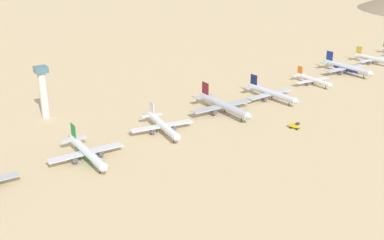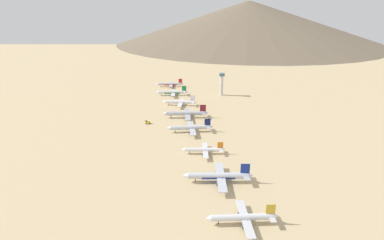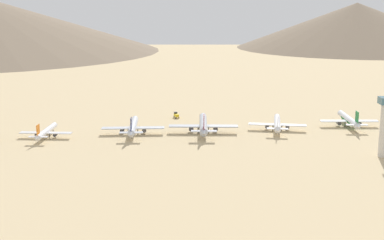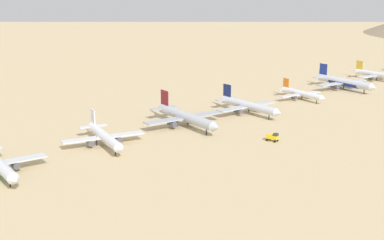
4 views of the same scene
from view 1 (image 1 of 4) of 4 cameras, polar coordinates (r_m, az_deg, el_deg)
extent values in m
plane|color=tan|center=(310.70, 9.94, 2.73)|extent=(2269.99, 2269.99, 0.00)
cylinder|color=silver|center=(219.65, -13.02, -3.97)|extent=(38.94, 4.42, 4.11)
cone|color=silver|center=(201.71, -10.80, -6.10)|extent=(3.49, 4.05, 4.02)
cone|color=silver|center=(237.93, -14.87, -2.18)|extent=(3.06, 3.72, 3.70)
cube|color=#197A38|center=(232.71, -14.65, -1.40)|extent=(5.95, 0.43, 7.57)
cube|color=silver|center=(234.92, -14.61, -2.34)|extent=(3.56, 13.00, 0.39)
cube|color=silver|center=(221.34, -13.16, -3.99)|extent=(5.70, 36.79, 0.49)
cylinder|color=#4C4C54|center=(223.26, -11.50, -4.05)|extent=(4.56, 2.52, 2.49)
cylinder|color=#4C4C54|center=(219.34, -14.62, -4.79)|extent=(4.56, 2.52, 2.49)
cylinder|color=black|center=(208.15, -11.46, -6.03)|extent=(0.48, 0.48, 4.13)
cylinder|color=black|center=(223.85, -12.55, -4.14)|extent=(0.48, 0.48, 4.13)
cylinder|color=black|center=(222.16, -13.90, -4.46)|extent=(0.48, 0.48, 4.13)
cylinder|color=#197A38|center=(219.78, -13.01, -4.04)|extent=(21.43, 4.29, 4.12)
cylinder|color=white|center=(246.65, -3.64, -0.70)|extent=(37.92, 8.98, 3.98)
cone|color=white|center=(229.11, -1.70, -2.39)|extent=(3.84, 4.32, 3.90)
cone|color=white|center=(264.44, -5.30, 0.75)|extent=(3.39, 3.94, 3.58)
cube|color=white|center=(259.54, -5.04, 1.46)|extent=(5.76, 1.13, 7.34)
cube|color=silver|center=(261.53, -5.06, 0.62)|extent=(5.00, 12.91, 0.38)
cube|color=silver|center=(248.27, -3.77, -0.73)|extent=(9.95, 36.01, 0.47)
cylinder|color=#4C4C54|center=(250.29, -2.36, -0.87)|extent=(4.68, 2.98, 2.41)
cylinder|color=#4C4C54|center=(245.99, -5.05, -1.34)|extent=(4.68, 2.98, 2.41)
cylinder|color=black|center=(235.29, -2.31, -2.39)|extent=(0.46, 0.46, 4.00)
cylinder|color=black|center=(250.74, -3.28, -0.92)|extent=(0.46, 0.46, 4.00)
cylinder|color=black|center=(248.89, -4.44, -1.11)|extent=(0.46, 0.46, 4.00)
cylinder|color=white|center=(246.76, -3.64, -0.77)|extent=(21.10, 6.72, 3.99)
cylinder|color=#B2B7C1|center=(275.84, 4.00, 1.82)|extent=(44.49, 4.91, 4.69)
cone|color=#B2B7C1|center=(258.23, 7.26, 0.36)|extent=(3.98, 4.62, 4.60)
cone|color=#B2B7C1|center=(294.20, 1.17, 3.08)|extent=(3.48, 4.24, 4.22)
cube|color=maroon|center=(289.09, 1.68, 3.89)|extent=(6.80, 0.47, 8.65)
cube|color=#A4A8B2|center=(291.16, 1.59, 2.98)|extent=(4.02, 14.84, 0.44)
cube|color=#A4A8B2|center=(277.49, 3.77, 1.76)|extent=(6.38, 42.03, 0.56)
cylinder|color=#4C4C54|center=(281.65, 5.08, 1.65)|extent=(5.20, 2.87, 2.84)
cylinder|color=#4C4C54|center=(273.10, 2.64, 1.09)|extent=(5.20, 2.87, 2.84)
cylinder|color=black|center=(264.41, 6.21, 0.24)|extent=(0.54, 0.54, 4.72)
cylinder|color=black|center=(280.93, 4.13, 1.56)|extent=(0.54, 0.54, 4.72)
cylinder|color=black|center=(277.25, 3.07, 1.32)|extent=(0.54, 0.54, 4.72)
cylinder|color=silver|center=(305.08, 10.00, 3.31)|extent=(40.27, 6.42, 4.23)
cone|color=silver|center=(291.28, 13.07, 2.24)|extent=(3.79, 4.34, 4.15)
cone|color=silver|center=(319.63, 7.22, 4.26)|extent=(3.32, 3.97, 3.81)
cube|color=#141E51|center=(315.50, 7.76, 4.96)|extent=(6.14, 0.72, 7.80)
cube|color=#B6BBC5|center=(317.21, 7.63, 4.20)|extent=(4.29, 13.54, 0.40)
cube|color=#B6BBC5|center=(306.40, 9.76, 3.25)|extent=(7.63, 38.12, 0.50)
cylinder|color=#4C4C54|center=(310.95, 10.73, 3.15)|extent=(4.81, 2.81, 2.56)
cylinder|color=#4C4C54|center=(301.66, 8.98, 2.72)|extent=(4.81, 2.81, 2.56)
cylinder|color=black|center=(296.13, 12.08, 2.11)|extent=(0.49, 0.49, 4.25)
cylinder|color=black|center=(309.68, 9.97, 3.08)|extent=(0.49, 0.49, 4.25)
cylinder|color=black|center=(305.67, 9.21, 2.89)|extent=(0.49, 0.49, 4.25)
cylinder|color=white|center=(346.85, 14.96, 4.88)|extent=(32.66, 4.74, 3.44)
cone|color=white|center=(335.32, 17.10, 4.13)|extent=(3.03, 3.48, 3.37)
cone|color=white|center=(358.76, 12.98, 5.57)|extent=(2.65, 3.19, 3.09)
cube|color=orange|center=(355.51, 13.39, 6.07)|extent=(4.98, 0.52, 6.33)
cube|color=silver|center=(356.80, 13.28, 5.52)|extent=(3.33, 10.96, 0.33)
cube|color=silver|center=(347.91, 14.79, 4.84)|extent=(5.75, 30.90, 0.41)
cylinder|color=#4C4C54|center=(351.56, 15.49, 4.72)|extent=(3.88, 2.23, 2.08)
cylinder|color=#4C4C54|center=(343.99, 14.22, 4.50)|extent=(3.88, 2.23, 2.08)
cylinder|color=black|center=(339.30, 16.40, 4.02)|extent=(0.40, 0.40, 3.45)
cylinder|color=black|center=(350.54, 14.94, 4.69)|extent=(0.40, 0.40, 3.45)
cylinder|color=black|center=(347.27, 14.39, 4.59)|extent=(0.40, 0.40, 3.45)
cylinder|color=silver|center=(385.84, 18.88, 6.23)|extent=(44.03, 6.28, 4.63)
cone|color=silver|center=(371.50, 21.65, 5.35)|extent=(4.07, 4.68, 4.54)
cone|color=silver|center=(400.93, 16.33, 7.03)|extent=(3.57, 4.29, 4.17)
cube|color=navy|center=(396.88, 16.87, 7.64)|extent=(6.72, 0.68, 8.53)
cube|color=#B6BBC5|center=(398.43, 16.72, 6.97)|extent=(4.45, 14.76, 0.44)
cube|color=#B6BBC5|center=(387.16, 18.66, 6.18)|extent=(7.65, 41.65, 0.55)
cylinder|color=#4C4C54|center=(392.45, 19.44, 6.02)|extent=(5.22, 2.99, 2.80)
cylinder|color=#4C4C54|center=(381.51, 18.02, 5.79)|extent=(5.22, 2.99, 2.80)
cylinder|color=black|center=(376.40, 20.74, 5.22)|extent=(0.54, 0.54, 4.66)
cylinder|color=black|center=(390.75, 18.80, 5.99)|extent=(0.54, 0.54, 4.66)
cylinder|color=black|center=(386.03, 18.18, 5.89)|extent=(0.54, 0.54, 4.66)
cylinder|color=navy|center=(385.92, 18.87, 6.18)|extent=(24.29, 5.54, 4.64)
cylinder|color=silver|center=(428.16, 21.88, 7.10)|extent=(37.50, 4.53, 3.95)
cone|color=silver|center=(439.41, 19.73, 7.69)|extent=(2.97, 3.60, 3.56)
cube|color=gold|center=(436.35, 20.20, 8.18)|extent=(5.73, 0.45, 7.28)
cube|color=silver|center=(437.55, 20.06, 7.65)|extent=(3.52, 12.53, 0.37)
cube|color=silver|center=(429.15, 21.70, 7.06)|extent=(5.74, 35.44, 0.47)
cylinder|color=#4C4C54|center=(434.09, 22.24, 6.93)|extent=(4.40, 2.46, 2.39)
cylinder|color=#4C4C54|center=(423.95, 21.28, 6.76)|extent=(4.40, 2.46, 2.39)
cylinder|color=black|center=(432.27, 21.76, 6.91)|extent=(0.46, 0.46, 3.97)
cylinder|color=black|center=(427.89, 21.35, 6.83)|extent=(0.46, 0.46, 3.97)
cone|color=silver|center=(482.64, 22.75, 8.31)|extent=(2.71, 3.24, 3.09)
cube|color=yellow|center=(259.40, 12.74, -0.67)|extent=(5.66, 3.85, 1.70)
cube|color=#333338|center=(258.25, 13.10, -0.47)|extent=(2.37, 2.54, 1.10)
cylinder|color=black|center=(260.12, 13.22, -0.98)|extent=(1.15, 0.68, 1.10)
cylinder|color=black|center=(258.16, 13.00, -1.13)|extent=(1.15, 0.68, 1.10)
cylinder|color=black|center=(261.64, 12.44, -0.79)|extent=(1.15, 0.68, 1.10)
cylinder|color=black|center=(259.69, 12.22, -0.94)|extent=(1.15, 0.68, 1.10)
cylinder|color=beige|center=(279.40, -18.07, 2.93)|extent=(4.80, 4.80, 27.67)
cube|color=#3F6B7A|center=(275.31, -18.43, 6.03)|extent=(7.20, 7.20, 3.60)
camera|label=2|loc=(538.76, 37.22, 19.89)|focal=29.64mm
camera|label=3|loc=(554.28, -17.09, 18.26)|focal=50.59mm
camera|label=4|loc=(34.62, 41.98, -38.75)|focal=49.74mm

